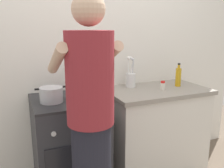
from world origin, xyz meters
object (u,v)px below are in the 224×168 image
Objects in this scene: utensil_crock at (131,78)px; pot at (51,95)px; stove_range at (70,147)px; person at (91,128)px; oil_bottle at (178,77)px; mixing_bowl at (85,93)px; spice_bottle at (163,86)px.

pot is at bearing -165.63° from utensil_crock.
pot reaches higher than stove_range.
oil_bottle is at bearing 27.40° from person.
utensil_crock is at bearing 14.37° from pot.
oil_bottle reaches higher than mixing_bowl.
stove_range is 3.22× the size of mixing_bowl.
pot is (-0.14, -0.04, 0.51)m from stove_range.
pot is at bearing 178.89° from mixing_bowl.
spice_bottle is at bearing -1.16° from mixing_bowl.
oil_bottle is (1.16, 0.01, 0.55)m from stove_range.
pot is at bearing 178.85° from spice_bottle.
pot is 1.30m from oil_bottle.
person is at bearing -150.08° from spice_bottle.
mixing_bowl reaches higher than spice_bottle.
pot is 2.90× the size of spice_bottle.
pot reaches higher than spice_bottle.
stove_range is 1.28m from oil_bottle.
pot is at bearing -177.86° from oil_bottle.
utensil_crock is at bearing 134.63° from spice_bottle.
oil_bottle reaches higher than spice_bottle.
spice_bottle is (1.06, -0.02, -0.02)m from pot.
pot is 0.91× the size of mixing_bowl.
stove_range is at bearing -165.68° from utensil_crock.
oil_bottle is (0.23, 0.07, 0.06)m from spice_bottle.
person reaches higher than stove_range.
mixing_bowl is at bearing -176.97° from oil_bottle.
stove_range is 3.77× the size of oil_bottle.
oil_bottle is at bearing 16.56° from spice_bottle.
mixing_bowl is at bearing -16.68° from stove_range.
oil_bottle is at bearing 2.14° from pot.
stove_range is at bearing 163.32° from mixing_bowl.
mixing_bowl is 0.90× the size of utensil_crock.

